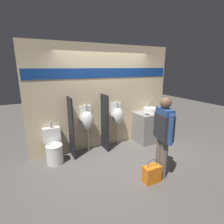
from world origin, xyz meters
The scene contains 12 objects.
ground_plane centered at (0.00, 0.00, 0.00)m, with size 16.00×16.00×0.00m, color #5B5651.
display_wall centered at (0.00, 0.60, 1.36)m, with size 3.95×0.07×2.70m.
sink_counter centered at (1.39, 0.26, 0.43)m, with size 1.07×0.62×0.86m.
sink_basin centered at (1.34, 0.32, 0.92)m, with size 0.43×0.43×0.26m.
cell_phone centered at (1.07, 0.14, 0.87)m, with size 0.07×0.14×0.01m.
divider_near_counter centered at (-1.00, 0.35, 0.74)m, with size 0.03×0.44×1.47m.
divider_mid centered at (-0.12, 0.35, 0.74)m, with size 0.03×0.44×1.47m.
urinal_near_counter centered at (-0.56, 0.45, 0.83)m, with size 0.33×0.25×1.23m.
urinal_far centered at (0.32, 0.45, 0.83)m, with size 0.33×0.25×1.23m.
toilet centered at (-1.44, 0.28, 0.33)m, with size 0.40×0.54×0.92m.
person_in_vest centered at (0.41, -1.22, 0.93)m, with size 0.29×0.55×1.60m.
shopping_bag centered at (0.10, -1.32, 0.17)m, with size 0.33×0.18×0.47m.
Camera 1 is at (-1.89, -3.59, 2.14)m, focal length 28.00 mm.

